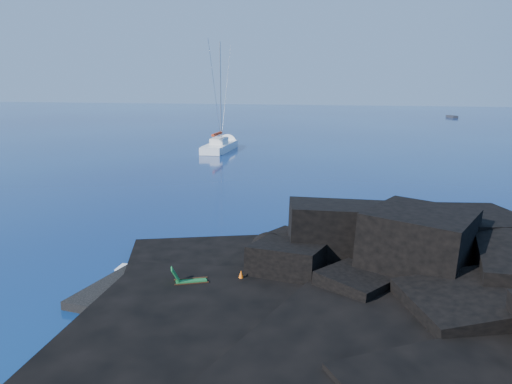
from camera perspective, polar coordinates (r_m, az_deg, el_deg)
ground at (r=22.90m, az=-18.29°, el=-10.57°), size 400.00×400.00×0.00m
headland at (r=22.34m, az=16.62°, el=-11.05°), size 24.00×24.00×3.60m
beach at (r=21.34m, az=-7.10°, el=-11.73°), size 9.08×6.86×0.70m
surf_foam at (r=25.13m, az=-2.22°, el=-7.89°), size 10.00×8.00×0.06m
sailboat at (r=67.00m, az=-4.10°, el=4.76°), size 3.73×13.66×14.16m
deck_chair at (r=21.08m, az=-7.43°, el=-9.56°), size 1.57×1.20×0.99m
towel at (r=21.16m, az=-12.77°, el=-11.07°), size 1.88×1.13×0.05m
sunbather at (r=21.11m, az=-12.78°, el=-10.73°), size 1.72×0.71×0.23m
marker_cone at (r=21.37m, az=-1.71°, el=-9.71°), size 0.49×0.49×0.61m
distant_boat_a at (r=143.90m, az=21.47°, el=7.91°), size 2.73×4.75×0.60m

